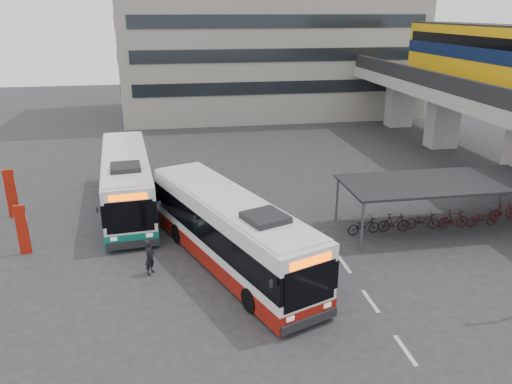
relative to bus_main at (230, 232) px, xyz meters
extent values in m
plane|color=#28282B|center=(2.44, -0.92, -1.57)|extent=(120.00, 120.00, 0.00)
cube|color=gray|center=(19.44, 17.08, 0.73)|extent=(2.20, 1.60, 4.60)
cube|color=gray|center=(19.44, 25.08, 0.73)|extent=(2.20, 1.60, 4.60)
cube|color=gray|center=(19.44, 11.08, 3.48)|extent=(8.00, 32.00, 0.90)
cube|color=black|center=(15.69, 11.08, 4.48)|extent=(0.35, 32.00, 1.10)
cube|color=#DC9F0C|center=(19.44, 11.27, 6.03)|extent=(2.90, 20.00, 3.90)
cube|color=#0A1738|center=(19.44, 11.27, 6.23)|extent=(2.98, 20.02, 0.90)
cube|color=black|center=(19.44, 11.27, 7.03)|extent=(2.96, 19.20, 0.70)
cube|color=black|center=(19.44, 11.27, 7.98)|extent=(2.70, 19.60, 0.25)
cylinder|color=#595B60|center=(6.14, 3.88, -0.37)|extent=(0.12, 0.12, 2.40)
cylinder|color=#595B60|center=(15.74, 3.88, -0.37)|extent=(0.12, 0.12, 2.40)
cylinder|color=#595B60|center=(6.14, 0.28, -0.37)|extent=(0.12, 0.12, 2.40)
cube|color=black|center=(10.94, 2.08, 0.91)|extent=(10.00, 4.00, 0.12)
imported|color=black|center=(6.94, 2.08, -1.12)|extent=(1.71, 0.60, 0.90)
imported|color=black|center=(8.54, 2.08, -1.07)|extent=(1.66, 0.47, 1.00)
imported|color=black|center=(10.14, 2.08, -1.12)|extent=(1.72, 0.60, 0.90)
imported|color=black|center=(11.74, 2.08, -1.07)|extent=(1.66, 0.47, 1.00)
imported|color=#350C0F|center=(13.34, 2.08, -1.12)|extent=(1.71, 0.60, 0.90)
imported|color=#3F0C0F|center=(14.94, 2.08, -1.07)|extent=(1.66, 0.47, 1.00)
cube|color=beige|center=(4.94, -6.92, -1.56)|extent=(0.15, 1.60, 0.01)
cube|color=beige|center=(4.94, -3.92, -1.56)|extent=(0.15, 1.60, 0.01)
cube|color=beige|center=(4.94, -0.92, -1.56)|extent=(0.15, 1.60, 0.01)
cube|color=white|center=(-0.01, 0.02, 0.16)|extent=(6.41, 11.48, 2.61)
cube|color=maroon|center=(-0.01, 0.02, -1.05)|extent=(6.46, 11.54, 0.71)
cube|color=black|center=(-0.01, 0.02, 0.28)|extent=(6.47, 11.53, 1.09)
cube|color=#FF5300|center=(2.07, -5.29, 1.14)|extent=(1.61, 0.69, 0.28)
cube|color=black|center=(1.03, -2.64, 1.68)|extent=(1.91, 1.94, 0.27)
cylinder|color=black|center=(0.27, -3.79, -1.09)|extent=(0.61, 0.99, 0.95)
cylinder|color=black|center=(-0.12, 3.40, -1.09)|extent=(0.61, 0.99, 0.95)
cube|color=white|center=(-4.85, 7.63, 0.16)|extent=(3.46, 11.56, 2.61)
cube|color=#0B6655|center=(-4.85, 7.63, -1.05)|extent=(3.50, 11.61, 0.71)
cube|color=black|center=(-4.85, 7.63, 0.28)|extent=(3.52, 11.59, 1.09)
cube|color=#FF5300|center=(-4.33, 1.96, 1.14)|extent=(1.69, 0.24, 0.28)
cube|color=black|center=(-4.59, 4.80, 1.68)|extent=(1.59, 1.65, 0.27)
cylinder|color=black|center=(-5.64, 3.90, -1.09)|extent=(0.37, 0.97, 0.95)
cylinder|color=black|center=(-4.02, 10.91, -1.09)|extent=(0.37, 0.97, 0.95)
imported|color=black|center=(-3.45, -0.27, -0.79)|extent=(0.60, 0.68, 1.56)
cube|color=#9B1809|center=(-9.17, 2.63, -0.38)|extent=(0.48, 0.17, 2.38)
cube|color=white|center=(-9.17, 2.63, 0.24)|extent=(0.52, 0.07, 0.48)
cube|color=#9B1809|center=(-10.87, 7.31, -0.22)|extent=(0.56, 0.29, 2.69)
cube|color=white|center=(-10.87, 7.31, 0.47)|extent=(0.58, 0.18, 0.54)
camera|label=1|loc=(-2.26, -19.53, 8.99)|focal=35.00mm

